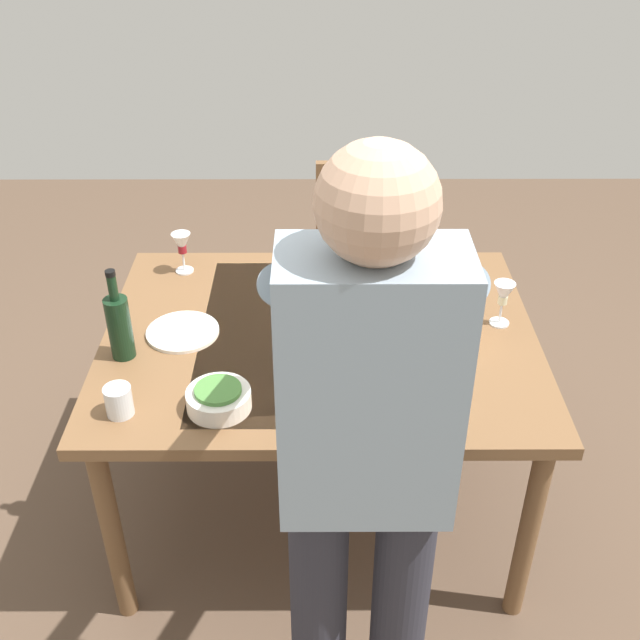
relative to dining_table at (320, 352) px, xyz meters
name	(u,v)px	position (x,y,z in m)	size (l,w,h in m)	color
ground_plane	(320,500)	(0.00, 0.00, -0.68)	(6.00, 6.00, 0.00)	brown
dining_table	(320,352)	(0.00, 0.00, 0.00)	(1.37, 1.07, 0.75)	brown
chair_near	(362,256)	(-0.19, -0.92, -0.15)	(0.40, 0.40, 0.91)	#523019
person_server	(365,462)	(-0.09, 0.80, 0.28)	(0.42, 0.61, 1.69)	#2D2D38
wine_bottle	(119,325)	(0.60, 0.12, 0.18)	(0.07, 0.07, 0.30)	black
wine_glass_left	(503,296)	(-0.58, -0.05, 0.18)	(0.07, 0.07, 0.15)	white
wine_glass_right	(182,246)	(0.49, -0.40, 0.18)	(0.07, 0.07, 0.15)	white
water_cup_near_left	(380,295)	(-0.20, -0.16, 0.12)	(0.08, 0.08, 0.09)	silver
water_cup_near_right	(340,386)	(-0.06, 0.33, 0.12)	(0.08, 0.08, 0.10)	silver
water_cup_far_left	(119,401)	(0.55, 0.39, 0.12)	(0.08, 0.08, 0.09)	silver
serving_bowl_pasta	(432,326)	(-0.35, 0.01, 0.11)	(0.30, 0.30, 0.07)	white
side_bowl_salad	(219,398)	(0.28, 0.36, 0.11)	(0.18, 0.18, 0.07)	white
dinner_plate_near	(423,406)	(-0.29, 0.36, 0.08)	(0.23, 0.23, 0.01)	white
dinner_plate_far	(183,331)	(0.44, 0.00, 0.08)	(0.23, 0.23, 0.01)	white
table_knife	(336,276)	(-0.06, -0.35, 0.08)	(0.01, 0.20, 0.01)	silver
table_fork	(322,361)	(-0.01, 0.15, 0.08)	(0.01, 0.18, 0.01)	silver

